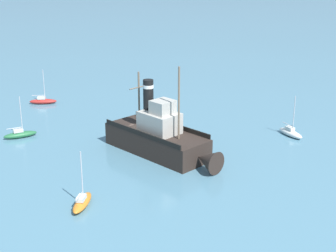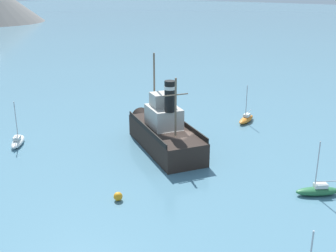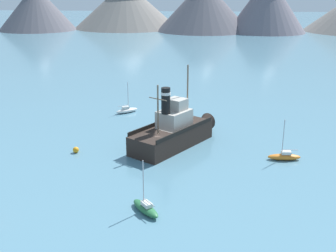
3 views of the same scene
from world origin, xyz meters
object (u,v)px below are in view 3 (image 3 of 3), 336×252
Objects in this scene: old_tugboat at (175,131)px; sailboat_orange at (284,156)px; mooring_buoy at (76,150)px; sailboat_white at (127,110)px; sailboat_green at (146,208)px.

old_tugboat reaches higher than sailboat_orange.
mooring_buoy is at bearing -161.87° from old_tugboat.
old_tugboat is 2.85× the size of sailboat_white.
old_tugboat reaches higher than mooring_buoy.
sailboat_white is 6.60× the size of mooring_buoy.
old_tugboat is 18.79× the size of mooring_buoy.
sailboat_orange is at bearing -38.15° from sailboat_white.
old_tugboat is 2.85× the size of sailboat_orange.
sailboat_white is at bearing 122.97° from old_tugboat.
sailboat_green is 6.60× the size of mooring_buoy.
old_tugboat is 17.17m from sailboat_green.
sailboat_orange is at bearing 43.05° from sailboat_green.
mooring_buoy is at bearing 128.48° from sailboat_green.
old_tugboat is 2.85× the size of sailboat_green.
sailboat_orange is 24.85m from mooring_buoy.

